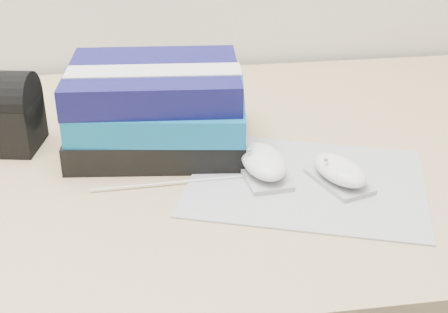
{
  "coord_description": "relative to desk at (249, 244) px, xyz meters",
  "views": [
    {
      "loc": [
        -0.19,
        0.69,
        1.17
      ],
      "look_at": [
        -0.07,
        1.47,
        0.77
      ],
      "focal_mm": 50.0,
      "sensor_mm": 36.0,
      "label": 1
    }
  ],
  "objects": [
    {
      "name": "desk",
      "position": [
        0.0,
        0.0,
        0.0
      ],
      "size": [
        1.6,
        0.8,
        0.73
      ],
      "color": "tan",
      "rests_on": "ground"
    },
    {
      "name": "mousepad",
      "position": [
        0.05,
        -0.19,
        0.24
      ],
      "size": [
        0.4,
        0.36,
        0.0
      ],
      "primitive_type": "cube",
      "rotation": [
        0.0,
        0.0,
        -0.34
      ],
      "color": "gray",
      "rests_on": "desk"
    },
    {
      "name": "usb_cable",
      "position": [
        -0.15,
        -0.17,
        0.24
      ],
      "size": [
        0.23,
        0.01,
        0.0
      ],
      "primitive_type": "cylinder",
      "rotation": [
        0.0,
        1.57,
        0.04
      ],
      "color": "white",
      "rests_on": "mousepad"
    },
    {
      "name": "book_stack",
      "position": [
        -0.16,
        -0.03,
        0.3
      ],
      "size": [
        0.3,
        0.25,
        0.13
      ],
      "color": "black",
      "rests_on": "desk"
    },
    {
      "name": "mouse_rear",
      "position": [
        -0.01,
        -0.17,
        0.26
      ],
      "size": [
        0.07,
        0.12,
        0.05
      ],
      "color": "#AFAFB2",
      "rests_on": "mousepad"
    },
    {
      "name": "mouse_front",
      "position": [
        0.09,
        -0.2,
        0.26
      ],
      "size": [
        0.08,
        0.11,
        0.04
      ],
      "color": "#A9A9AC",
      "rests_on": "mousepad"
    }
  ]
}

